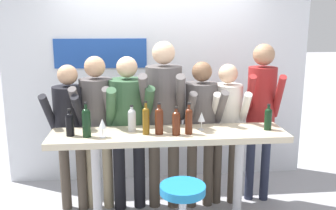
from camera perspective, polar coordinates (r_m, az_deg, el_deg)
back_wall at (r=4.83m, az=-1.53°, el=2.86°), size 3.87×0.12×2.43m
tasting_table at (r=3.65m, az=0.12°, el=-6.80°), size 2.27×0.52×1.01m
person_far_left at (r=4.08m, az=-14.71°, el=-2.60°), size 0.46×0.56×1.61m
person_left at (r=4.05m, az=-10.81°, el=-1.71°), size 0.45×0.56×1.69m
person_center_left at (r=3.99m, az=-6.08°, el=-1.99°), size 0.52×0.60×1.69m
person_center at (r=3.97m, az=-0.66°, el=-0.42°), size 0.51×0.62×1.84m
person_center_right at (r=4.04m, az=5.08°, el=-2.16°), size 0.43×0.53×1.63m
person_right at (r=4.16m, az=8.93°, el=-2.14°), size 0.42×0.52×1.60m
person_far_right at (r=4.27m, az=14.02°, el=0.12°), size 0.44×0.58×1.81m
wine_bottle_0 at (r=3.57m, az=-14.74°, el=-2.68°), size 0.08×0.08×0.26m
wine_bottle_1 at (r=3.77m, az=15.02°, el=-1.89°), size 0.07×0.07×0.26m
wine_bottle_2 at (r=3.47m, az=1.26°, el=-2.59°), size 0.08×0.08×0.27m
wine_bottle_3 at (r=3.63m, az=-5.53°, el=-2.09°), size 0.08×0.08×0.25m
wine_bottle_4 at (r=3.51m, az=3.19°, el=-2.26°), size 0.07×0.07×0.30m
wine_bottle_5 at (r=3.50m, az=-1.36°, el=-2.24°), size 0.08×0.08×0.30m
wine_bottle_6 at (r=3.50m, az=-3.37°, el=-2.20°), size 0.07×0.07×0.32m
wine_bottle_7 at (r=3.49m, az=-12.34°, el=-2.42°), size 0.08×0.08×0.33m
wine_glass_0 at (r=3.46m, az=-9.97°, el=-2.89°), size 0.07×0.07×0.18m
wine_glass_1 at (r=3.65m, az=5.13°, el=-1.90°), size 0.07×0.07×0.18m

